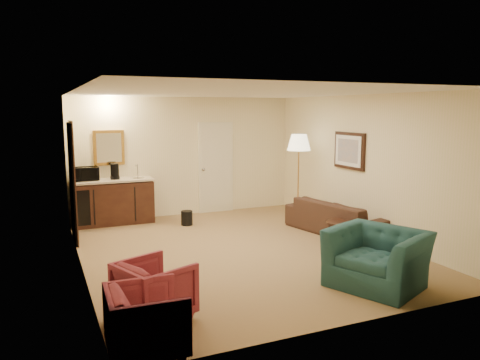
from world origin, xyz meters
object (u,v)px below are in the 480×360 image
(rose_chair_far, at_px, (147,318))
(coffee_table, at_px, (346,233))
(wetbar_cabinet, at_px, (113,202))
(waste_bin, at_px, (187,218))
(teal_armchair, at_px, (378,249))
(sofa, at_px, (339,212))
(floor_lamp, at_px, (298,178))
(microwave, at_px, (86,172))
(coffee_maker, at_px, (115,172))
(rose_chair_near, at_px, (155,287))

(rose_chair_far, relative_size, coffee_table, 0.98)
(wetbar_cabinet, relative_size, waste_bin, 5.62)
(rose_chair_far, xyz_separation_m, waste_bin, (1.85, 4.73, -0.22))
(teal_armchair, bearing_deg, sofa, 131.54)
(coffee_table, bearing_deg, floor_lamp, 85.12)
(wetbar_cabinet, bearing_deg, teal_armchair, -61.37)
(teal_armchair, bearing_deg, microwave, -171.35)
(sofa, height_order, floor_lamp, floor_lamp)
(floor_lamp, relative_size, coffee_maker, 5.78)
(sofa, distance_m, rose_chair_near, 4.63)
(floor_lamp, bearing_deg, teal_armchair, -104.31)
(sofa, relative_size, coffee_maker, 6.72)
(teal_armchair, distance_m, floor_lamp, 3.77)
(sofa, xyz_separation_m, floor_lamp, (-0.19, 1.20, 0.50))
(sofa, xyz_separation_m, rose_chair_far, (-4.30, -2.97, -0.05))
(sofa, bearing_deg, coffee_table, 142.20)
(floor_lamp, bearing_deg, wetbar_cabinet, 160.40)
(coffee_table, bearing_deg, teal_armchair, -113.95)
(wetbar_cabinet, distance_m, floor_lamp, 3.86)
(coffee_table, height_order, coffee_maker, coffee_maker)
(coffee_table, xyz_separation_m, floor_lamp, (0.16, 1.91, 0.70))
(rose_chair_near, relative_size, microwave, 1.52)
(wetbar_cabinet, height_order, floor_lamp, floor_lamp)
(coffee_table, bearing_deg, sofa, 64.04)
(floor_lamp, bearing_deg, waste_bin, 165.95)
(rose_chair_near, distance_m, coffee_maker, 4.80)
(rose_chair_far, xyz_separation_m, microwave, (0.00, 5.52, 0.72))
(coffee_table, xyz_separation_m, waste_bin, (-2.10, 2.48, -0.07))
(rose_chair_near, xyz_separation_m, microwave, (-0.25, 4.79, 0.72))
(floor_lamp, bearing_deg, microwave, 161.75)
(wetbar_cabinet, xyz_separation_m, rose_chair_near, (-0.25, -4.72, -0.09))
(teal_armchair, relative_size, waste_bin, 4.00)
(wetbar_cabinet, xyz_separation_m, rose_chair_far, (-0.50, -5.45, -0.09))
(waste_bin, bearing_deg, rose_chair_far, -111.34)
(sofa, relative_size, coffee_table, 2.82)
(floor_lamp, height_order, microwave, floor_lamp)
(coffee_table, relative_size, waste_bin, 2.59)
(teal_armchair, height_order, rose_chair_near, teal_armchair)
(teal_armchair, xyz_separation_m, rose_chair_near, (-2.94, 0.20, -0.14))
(waste_bin, height_order, microwave, microwave)
(sofa, relative_size, rose_chair_far, 2.88)
(rose_chair_near, bearing_deg, rose_chair_far, 139.40)
(rose_chair_far, bearing_deg, coffee_maker, -3.72)
(rose_chair_near, relative_size, waste_bin, 2.53)
(teal_armchair, relative_size, rose_chair_near, 1.58)
(microwave, height_order, coffee_maker, microwave)
(teal_armchair, distance_m, coffee_maker, 5.62)
(microwave, bearing_deg, coffee_table, -42.06)
(wetbar_cabinet, height_order, rose_chair_near, wetbar_cabinet)
(waste_bin, bearing_deg, wetbar_cabinet, 151.93)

